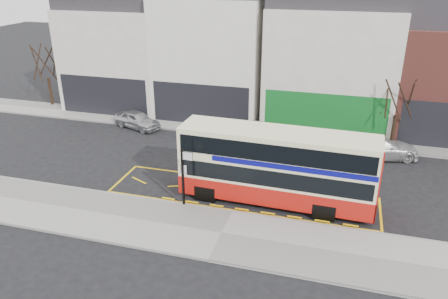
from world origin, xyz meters
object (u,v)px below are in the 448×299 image
(bus_stop_post, at_px, (184,172))
(street_tree_left, at_px, (44,53))
(car_silver, at_px, (137,120))
(street_tree_right, at_px, (400,88))
(double_decker_bus, at_px, (277,166))
(car_grey, at_px, (261,135))
(car_white, at_px, (379,147))

(bus_stop_post, relative_size, street_tree_left, 0.45)
(car_silver, xyz_separation_m, street_tree_right, (17.88, 1.44, 3.36))
(double_decker_bus, distance_m, street_tree_left, 23.88)
(street_tree_left, bearing_deg, car_silver, -17.09)
(car_grey, bearing_deg, bus_stop_post, 169.03)
(bus_stop_post, height_order, car_white, bus_stop_post)
(car_white, bearing_deg, bus_stop_post, 117.02)
(car_silver, relative_size, car_grey, 0.85)
(bus_stop_post, relative_size, car_grey, 0.68)
(car_grey, bearing_deg, street_tree_right, -73.00)
(double_decker_bus, bearing_deg, car_silver, 147.38)
(double_decker_bus, relative_size, street_tree_right, 1.67)
(car_silver, bearing_deg, car_grey, -75.67)
(bus_stop_post, distance_m, street_tree_left, 21.18)
(street_tree_left, bearing_deg, car_grey, -11.07)
(double_decker_bus, distance_m, car_grey, 7.64)
(double_decker_bus, relative_size, car_silver, 2.63)
(bus_stop_post, relative_size, car_silver, 0.80)
(double_decker_bus, xyz_separation_m, car_silver, (-11.69, 7.99, -1.41))
(double_decker_bus, relative_size, bus_stop_post, 3.28)
(car_white, bearing_deg, street_tree_left, 66.05)
(car_silver, height_order, car_white, car_white)
(bus_stop_post, relative_size, street_tree_right, 0.51)
(double_decker_bus, distance_m, bus_stop_post, 4.63)
(car_silver, relative_size, street_tree_left, 0.56)
(double_decker_bus, height_order, car_white, double_decker_bus)
(bus_stop_post, bearing_deg, car_grey, 81.04)
(bus_stop_post, height_order, street_tree_left, street_tree_left)
(car_white, bearing_deg, car_grey, 74.38)
(double_decker_bus, xyz_separation_m, bus_stop_post, (-4.29, -1.72, -0.10))
(car_white, distance_m, street_tree_right, 4.05)
(car_silver, height_order, car_grey, car_grey)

